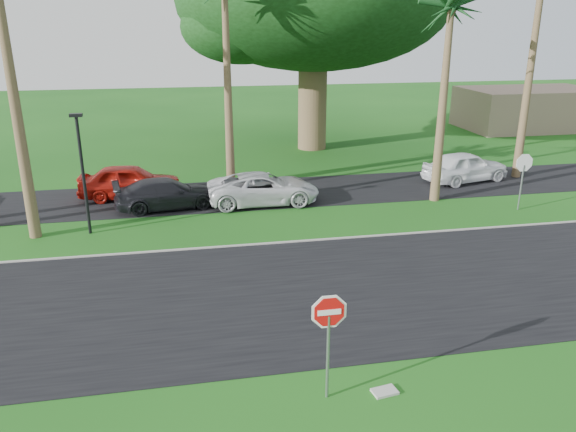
# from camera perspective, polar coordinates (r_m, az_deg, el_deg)

# --- Properties ---
(ground) EXTENTS (120.00, 120.00, 0.00)m
(ground) POSITION_cam_1_polar(r_m,az_deg,el_deg) (15.31, -0.78, -11.43)
(ground) COLOR #154C13
(ground) RESTS_ON ground
(road) EXTENTS (120.00, 8.00, 0.02)m
(road) POSITION_cam_1_polar(r_m,az_deg,el_deg) (17.03, -1.97, -8.03)
(road) COLOR black
(road) RESTS_ON ground
(parking_strip) EXTENTS (120.00, 5.00, 0.02)m
(parking_strip) POSITION_cam_1_polar(r_m,az_deg,el_deg) (26.74, -5.49, 2.15)
(parking_strip) COLOR black
(parking_strip) RESTS_ON ground
(curb) EXTENTS (120.00, 0.12, 0.06)m
(curb) POSITION_cam_1_polar(r_m,az_deg,el_deg) (20.68, -3.73, -2.93)
(curb) COLOR gray
(curb) RESTS_ON ground
(stop_sign_near) EXTENTS (1.05, 0.07, 2.62)m
(stop_sign_near) POSITION_cam_1_polar(r_m,az_deg,el_deg) (11.98, 4.15, -11.03)
(stop_sign_near) COLOR gray
(stop_sign_near) RESTS_ON ground
(stop_sign_far) EXTENTS (1.05, 0.07, 2.62)m
(stop_sign_far) POSITION_cam_1_polar(r_m,az_deg,el_deg) (26.08, 22.79, 4.31)
(stop_sign_far) COLOR gray
(stop_sign_far) RESTS_ON ground
(palm_right_near) EXTENTS (5.00, 5.00, 9.50)m
(palm_right_near) POSITION_cam_1_polar(r_m,az_deg,el_deg) (25.60, 16.23, 19.35)
(palm_right_near) COLOR brown
(palm_right_near) RESTS_ON ground
(canopy_tree) EXTENTS (16.50, 16.50, 13.12)m
(canopy_tree) POSITION_cam_1_polar(r_m,az_deg,el_deg) (35.97, 2.64, 20.98)
(canopy_tree) COLOR brown
(canopy_tree) RESTS_ON ground
(streetlight_right) EXTENTS (0.45, 0.25, 4.64)m
(streetlight_right) POSITION_cam_1_polar(r_m,az_deg,el_deg) (22.40, -20.17, 4.71)
(streetlight_right) COLOR black
(streetlight_right) RESTS_ON ground
(building_far) EXTENTS (10.00, 6.00, 3.00)m
(building_far) POSITION_cam_1_polar(r_m,az_deg,el_deg) (47.43, 23.30, 10.01)
(building_far) COLOR gray
(building_far) RESTS_ON ground
(car_red) EXTENTS (4.68, 2.08, 1.57)m
(car_red) POSITION_cam_1_polar(r_m,az_deg,el_deg) (26.98, -15.75, 3.37)
(car_red) COLOR #AA160E
(car_red) RESTS_ON ground
(car_dark) EXTENTS (4.73, 2.50, 1.31)m
(car_dark) POSITION_cam_1_polar(r_m,az_deg,el_deg) (25.12, -12.20, 2.20)
(car_dark) COLOR black
(car_dark) RESTS_ON ground
(car_minivan) EXTENTS (4.99, 2.31, 1.39)m
(car_minivan) POSITION_cam_1_polar(r_m,az_deg,el_deg) (25.21, -2.51, 2.78)
(car_minivan) COLOR silver
(car_minivan) RESTS_ON ground
(car_pickup) EXTENTS (4.85, 2.85, 1.55)m
(car_pickup) POSITION_cam_1_polar(r_m,az_deg,el_deg) (30.11, 17.58, 4.78)
(car_pickup) COLOR white
(car_pickup) RESTS_ON ground
(utility_slab) EXTENTS (0.60, 0.43, 0.06)m
(utility_slab) POSITION_cam_1_polar(r_m,az_deg,el_deg) (13.20, 9.79, -17.16)
(utility_slab) COLOR #A4A39B
(utility_slab) RESTS_ON ground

